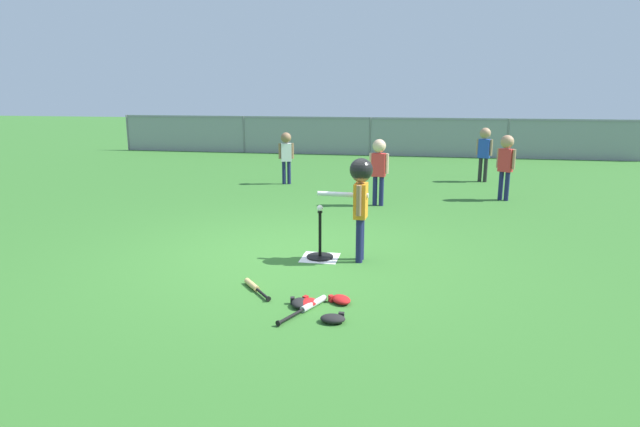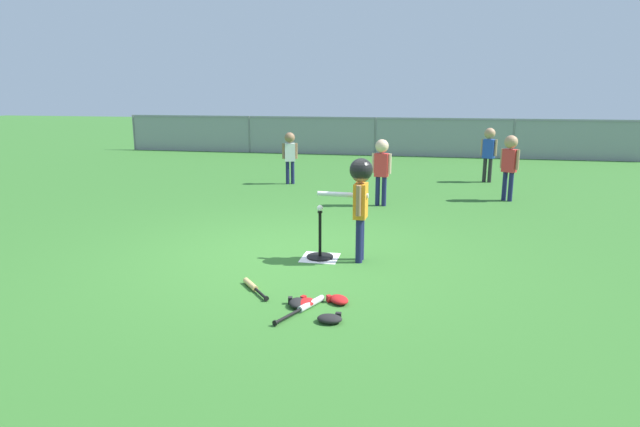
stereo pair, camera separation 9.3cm
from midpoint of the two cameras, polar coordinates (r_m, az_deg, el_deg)
ground_plane at (r=6.58m, az=-3.54°, el=-4.56°), size 60.00×60.00×0.00m
home_plate at (r=6.52m, az=-0.41°, el=-4.68°), size 0.44×0.44×0.01m
batting_tee at (r=6.49m, az=-0.41°, el=-4.00°), size 0.32×0.32×0.58m
baseball_on_tee at (r=6.36m, az=-0.42°, el=0.57°), size 0.07×0.07×0.07m
batter_child at (r=6.22m, az=3.86°, el=2.66°), size 0.64×0.35×1.22m
fielder_near_right at (r=10.28m, az=18.82°, el=5.51°), size 0.30×0.25×1.18m
fielder_deep_left at (r=9.34m, az=5.96°, el=5.31°), size 0.34×0.23×1.15m
fielder_deep_right at (r=12.25m, az=16.78°, el=6.73°), size 0.33×0.23×1.17m
fielder_deep_center at (r=11.47m, az=-3.83°, el=6.61°), size 0.31×0.22×1.10m
spare_bat_silver at (r=5.05m, az=-1.70°, el=-9.77°), size 0.34×0.67×0.06m
spare_bat_wood at (r=5.56m, az=-7.46°, el=-7.69°), size 0.41×0.48×0.06m
glove_by_plate at (r=5.19m, az=1.69°, el=-9.07°), size 0.26×0.27×0.07m
glove_near_bats at (r=4.79m, az=0.84°, el=-11.04°), size 0.22×0.18×0.07m
glove_tossed_aside at (r=5.12m, az=-2.69°, el=-9.43°), size 0.21×0.25×0.07m
glove_outfield_drop at (r=5.12m, az=-1.86°, el=-9.42°), size 0.24×0.27×0.07m
outfield_fence at (r=16.58m, az=5.16°, el=8.27°), size 16.06×0.06×1.15m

